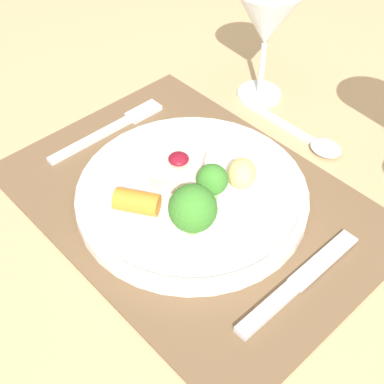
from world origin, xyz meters
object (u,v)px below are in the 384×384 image
object	(u,v)px
fork	(115,127)
wine_glass_far	(267,21)
knife	(292,288)
spoon	(311,140)
dinner_plate	(192,196)

from	to	relation	value
fork	wine_glass_far	distance (m)	0.26
fork	knife	bearing A→B (deg)	-3.51
fork	wine_glass_far	bearing A→B (deg)	69.85
wine_glass_far	knife	bearing A→B (deg)	-42.43
knife	spoon	world-z (taller)	spoon
knife	wine_glass_far	size ratio (longest dim) A/B	1.11
knife	wine_glass_far	xyz separation A→B (m)	(-0.26, 0.24, 0.12)
knife	fork	bearing A→B (deg)	178.15
spoon	wine_glass_far	distance (m)	0.17
fork	spoon	bearing A→B (deg)	42.45
fork	knife	distance (m)	0.35
dinner_plate	wine_glass_far	xyz separation A→B (m)	(-0.10, 0.23, 0.10)
fork	dinner_plate	bearing A→B (deg)	-5.29
dinner_plate	spoon	distance (m)	0.20
spoon	wine_glass_far	xyz separation A→B (m)	(-0.12, 0.03, 0.12)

